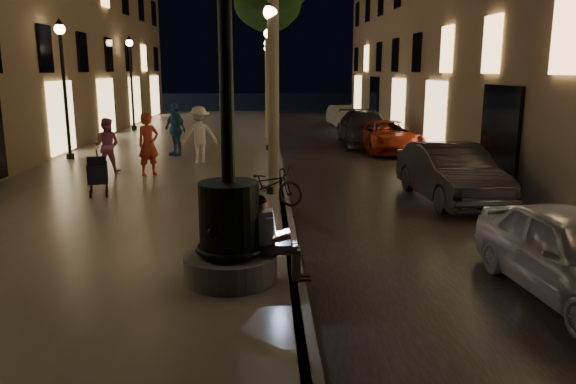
{
  "coord_description": "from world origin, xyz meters",
  "views": [
    {
      "loc": [
        -0.46,
        -6.04,
        3.31
      ],
      "look_at": [
        -0.09,
        3.0,
        1.33
      ],
      "focal_mm": 35.0,
      "sensor_mm": 36.0,
      "label": 1
    }
  ],
  "objects_px": {
    "tree_far": "(269,11)",
    "pedestrian_red": "(148,144)",
    "seated_man_laptop": "(271,235)",
    "car_third": "(387,136)",
    "lamp_left_b": "(63,72)",
    "lamp_curb_b": "(269,71)",
    "car_second": "(451,173)",
    "car_rear": "(364,128)",
    "pedestrian_blue": "(175,129)",
    "fountain_lamppost": "(229,215)",
    "lamp_curb_c": "(268,71)",
    "car_fifth": "(342,116)",
    "pedestrian_white": "(199,135)",
    "bicycle": "(268,185)",
    "tree_third": "(268,4)",
    "lamp_curb_d": "(267,71)",
    "stroller": "(98,173)",
    "lamp_curb_a": "(271,73)",
    "pedestrian_pink": "(107,145)",
    "car_front": "(575,254)",
    "lamp_left_c": "(131,71)"
  },
  "relations": [
    {
      "from": "car_second",
      "to": "pedestrian_pink",
      "type": "distance_m",
      "value": 10.22
    },
    {
      "from": "lamp_curb_a",
      "to": "pedestrian_white",
      "type": "height_order",
      "value": "lamp_curb_a"
    },
    {
      "from": "lamp_left_b",
      "to": "car_fifth",
      "type": "xyz_separation_m",
      "value": [
        11.5,
        13.31,
        -2.63
      ]
    },
    {
      "from": "stroller",
      "to": "car_fifth",
      "type": "height_order",
      "value": "stroller"
    },
    {
      "from": "lamp_curb_b",
      "to": "car_second",
      "type": "xyz_separation_m",
      "value": [
        4.55,
        -8.22,
        -2.5
      ]
    },
    {
      "from": "stroller",
      "to": "car_fifth",
      "type": "distance_m",
      "value": 21.25
    },
    {
      "from": "pedestrian_blue",
      "to": "fountain_lamppost",
      "type": "bearing_deg",
      "value": -31.81
    },
    {
      "from": "lamp_curb_b",
      "to": "car_rear",
      "type": "bearing_deg",
      "value": 34.9
    },
    {
      "from": "pedestrian_red",
      "to": "pedestrian_blue",
      "type": "bearing_deg",
      "value": 47.9
    },
    {
      "from": "car_fifth",
      "to": "car_second",
      "type": "bearing_deg",
      "value": -93.57
    },
    {
      "from": "car_second",
      "to": "pedestrian_pink",
      "type": "bearing_deg",
      "value": 156.21
    },
    {
      "from": "car_front",
      "to": "car_rear",
      "type": "relative_size",
      "value": 0.76
    },
    {
      "from": "lamp_curb_b",
      "to": "lamp_left_b",
      "type": "xyz_separation_m",
      "value": [
        -7.1,
        -2.0,
        0.0
      ]
    },
    {
      "from": "car_rear",
      "to": "lamp_left_b",
      "type": "bearing_deg",
      "value": -155.37
    },
    {
      "from": "tree_far",
      "to": "pedestrian_red",
      "type": "distance_m",
      "value": 16.6
    },
    {
      "from": "car_second",
      "to": "pedestrian_red",
      "type": "height_order",
      "value": "pedestrian_red"
    },
    {
      "from": "car_third",
      "to": "pedestrian_pink",
      "type": "distance_m",
      "value": 11.18
    },
    {
      "from": "tree_far",
      "to": "lamp_curb_d",
      "type": "bearing_deg",
      "value": 90.76
    },
    {
      "from": "tree_third",
      "to": "pedestrian_red",
      "type": "xyz_separation_m",
      "value": [
        -3.64,
        -9.29,
        -5.01
      ]
    },
    {
      "from": "car_fifth",
      "to": "bicycle",
      "type": "bearing_deg",
      "value": -106.41
    },
    {
      "from": "lamp_curb_c",
      "to": "lamp_curb_d",
      "type": "height_order",
      "value": "same"
    },
    {
      "from": "tree_third",
      "to": "lamp_left_b",
      "type": "distance_m",
      "value": 9.74
    },
    {
      "from": "tree_far",
      "to": "fountain_lamppost",
      "type": "bearing_deg",
      "value": -91.86
    },
    {
      "from": "lamp_curb_b",
      "to": "pedestrian_blue",
      "type": "height_order",
      "value": "lamp_curb_b"
    },
    {
      "from": "tree_third",
      "to": "car_fifth",
      "type": "distance_m",
      "value": 10.17
    },
    {
      "from": "lamp_left_b",
      "to": "pedestrian_red",
      "type": "bearing_deg",
      "value": -43.54
    },
    {
      "from": "car_fifth",
      "to": "tree_third",
      "type": "bearing_deg",
      "value": -125.05
    },
    {
      "from": "car_rear",
      "to": "pedestrian_blue",
      "type": "distance_m",
      "value": 8.9
    },
    {
      "from": "lamp_curb_b",
      "to": "lamp_curb_d",
      "type": "distance_m",
      "value": 16.0
    },
    {
      "from": "car_front",
      "to": "seated_man_laptop",
      "type": "bearing_deg",
      "value": 170.53
    },
    {
      "from": "seated_man_laptop",
      "to": "car_second",
      "type": "relative_size",
      "value": 0.29
    },
    {
      "from": "tree_third",
      "to": "pedestrian_pink",
      "type": "height_order",
      "value": "tree_third"
    },
    {
      "from": "seated_man_laptop",
      "to": "pedestrian_white",
      "type": "distance_m",
      "value": 11.21
    },
    {
      "from": "lamp_curb_a",
      "to": "lamp_curb_b",
      "type": "distance_m",
      "value": 8.0
    },
    {
      "from": "lamp_left_c",
      "to": "tree_far",
      "type": "bearing_deg",
      "value": 15.57
    },
    {
      "from": "tree_third",
      "to": "pedestrian_red",
      "type": "distance_m",
      "value": 11.16
    },
    {
      "from": "pedestrian_white",
      "to": "bicycle",
      "type": "xyz_separation_m",
      "value": [
        2.28,
        -6.1,
        -0.49
      ]
    },
    {
      "from": "tree_far",
      "to": "lamp_curb_d",
      "type": "xyz_separation_m",
      "value": [
        -0.08,
        6.0,
        -3.2
      ]
    },
    {
      "from": "fountain_lamppost",
      "to": "seated_man_laptop",
      "type": "xyz_separation_m",
      "value": [
        0.61,
        0.0,
        -0.32
      ]
    },
    {
      "from": "seated_man_laptop",
      "to": "lamp_curb_d",
      "type": "relative_size",
      "value": 0.27
    },
    {
      "from": "tree_far",
      "to": "car_third",
      "type": "xyz_separation_m",
      "value": [
        4.74,
        -9.42,
        -5.79
      ]
    },
    {
      "from": "car_front",
      "to": "bicycle",
      "type": "distance_m",
      "value": 6.9
    },
    {
      "from": "tree_third",
      "to": "lamp_curb_d",
      "type": "xyz_separation_m",
      "value": [
        0.0,
        12.0,
        -2.9
      ]
    },
    {
      "from": "seated_man_laptop",
      "to": "lamp_curb_c",
      "type": "distance_m",
      "value": 22.12
    },
    {
      "from": "seated_man_laptop",
      "to": "car_third",
      "type": "bearing_deg",
      "value": 71.4
    },
    {
      "from": "lamp_curb_a",
      "to": "lamp_curb_d",
      "type": "bearing_deg",
      "value": 90.0
    },
    {
      "from": "lamp_curb_c",
      "to": "car_third",
      "type": "xyz_separation_m",
      "value": [
        4.82,
        -7.42,
        -2.6
      ]
    },
    {
      "from": "lamp_curb_a",
      "to": "tree_third",
      "type": "bearing_deg",
      "value": 90.0
    },
    {
      "from": "fountain_lamppost",
      "to": "car_rear",
      "type": "bearing_deg",
      "value": 73.61
    },
    {
      "from": "pedestrian_blue",
      "to": "pedestrian_red",
      "type": "bearing_deg",
      "value": -46.73
    }
  ]
}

